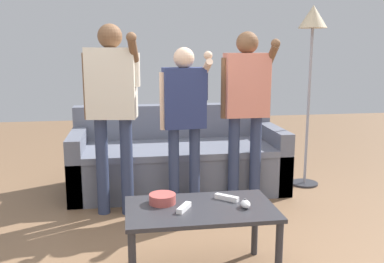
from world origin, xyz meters
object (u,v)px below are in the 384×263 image
object	(u,v)px
couch	(178,160)
player_right	(246,98)
floor_lamp	(312,36)
player_center	(184,110)
snack_bowl	(162,199)
coffee_table	(201,217)
game_remote_wand_near	(227,198)
game_remote_wand_far	(184,208)
player_left	(112,98)
game_remote_nunchuk	(246,204)

from	to	relation	value
couch	player_right	distance (m)	1.04
couch	floor_lamp	world-z (taller)	floor_lamp
player_center	snack_bowl	bearing A→B (deg)	-105.15
couch	coffee_table	bearing A→B (deg)	-92.40
couch	game_remote_wand_near	distance (m)	1.69
couch	player_center	xyz separation A→B (m)	(-0.02, -0.64, 0.61)
snack_bowl	floor_lamp	bearing A→B (deg)	43.53
player_right	game_remote_wand_far	size ratio (longest dim) A/B	10.72
snack_bowl	game_remote_wand_near	distance (m)	0.41
player_left	game_remote_wand_far	distance (m)	1.36
game_remote_nunchuk	player_center	world-z (taller)	player_center
game_remote_nunchuk	game_remote_wand_far	size ratio (longest dim) A/B	0.61
game_remote_wand_far	floor_lamp	bearing A→B (deg)	48.02
coffee_table	game_remote_nunchuk	size ratio (longest dim) A/B	10.33
game_remote_nunchuk	game_remote_wand_near	bearing A→B (deg)	118.13
couch	player_right	size ratio (longest dim) A/B	1.35
coffee_table	player_right	distance (m)	1.48
snack_bowl	player_left	world-z (taller)	player_left
snack_bowl	player_right	distance (m)	1.48
game_remote_wand_far	player_right	bearing A→B (deg)	59.69
game_remote_nunchuk	snack_bowl	bearing A→B (deg)	162.72
couch	player_right	xyz separation A→B (m)	(0.55, -0.56, 0.69)
snack_bowl	player_left	bearing A→B (deg)	107.08
couch	game_remote_nunchuk	xyz separation A→B (m)	(0.19, -1.82, 0.19)
game_remote_nunchuk	game_remote_wand_near	distance (m)	0.17
player_center	game_remote_wand_far	distance (m)	1.25
snack_bowl	player_center	bearing A→B (deg)	74.85
snack_bowl	player_right	size ratio (longest dim) A/B	0.11
player_center	game_remote_wand_near	world-z (taller)	player_center
couch	coffee_table	xyz separation A→B (m)	(-0.07, -1.77, 0.11)
floor_lamp	game_remote_wand_near	world-z (taller)	floor_lamp
coffee_table	snack_bowl	size ratio (longest dim) A/B	5.45
couch	snack_bowl	xyz separation A→B (m)	(-0.30, -1.67, 0.20)
game_remote_nunchuk	game_remote_wand_far	bearing A→B (deg)	176.87
snack_bowl	player_center	world-z (taller)	player_center
game_remote_wand_near	player_right	bearing A→B (deg)	68.69
snack_bowl	game_remote_wand_near	size ratio (longest dim) A/B	1.16
coffee_table	player_center	world-z (taller)	player_center
player_center	player_right	world-z (taller)	player_right
player_right	player_center	bearing A→B (deg)	-172.24
snack_bowl	player_center	xyz separation A→B (m)	(0.28, 1.03, 0.40)
floor_lamp	game_remote_wand_far	bearing A→B (deg)	-131.98
game_remote_wand_far	player_center	bearing A→B (deg)	82.07
player_right	couch	bearing A→B (deg)	134.31
coffee_table	game_remote_wand_far	bearing A→B (deg)	-163.39
player_left	game_remote_wand_near	xyz separation A→B (m)	(0.73, -1.04, -0.54)
player_center	floor_lamp	bearing A→B (deg)	20.85
couch	player_left	world-z (taller)	player_left
floor_lamp	couch	bearing A→B (deg)	174.75
player_right	game_remote_wand_near	xyz separation A→B (m)	(-0.43, -1.11, -0.50)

